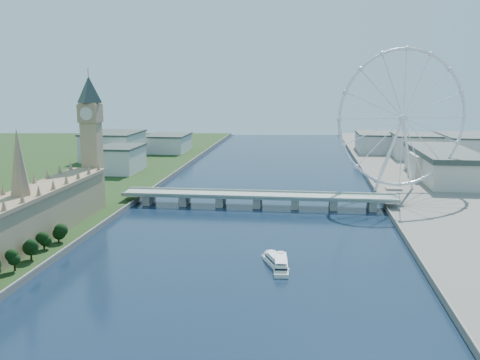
# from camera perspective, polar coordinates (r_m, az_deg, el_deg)

# --- Properties ---
(parliament_range) EXTENTS (24.00, 200.00, 70.00)m
(parliament_range) POSITION_cam_1_polar(r_m,az_deg,el_deg) (341.70, -22.14, -3.96)
(parliament_range) COLOR tan
(parliament_range) RESTS_ON ground
(big_ben) EXTENTS (20.02, 20.02, 110.00)m
(big_ben) POSITION_cam_1_polar(r_m,az_deg,el_deg) (430.41, -15.64, 5.76)
(big_ben) COLOR tan
(big_ben) RESTS_ON ground
(westminster_bridge) EXTENTS (220.00, 22.00, 9.50)m
(westminster_bridge) POSITION_cam_1_polar(r_m,az_deg,el_deg) (430.08, 1.91, -1.94)
(westminster_bridge) COLOR gray
(westminster_bridge) RESTS_ON ground
(london_eye) EXTENTS (113.60, 39.12, 124.30)m
(london_eye) POSITION_cam_1_polar(r_m,az_deg,el_deg) (481.82, 17.00, 6.28)
(london_eye) COLOR silver
(london_eye) RESTS_ON ground
(county_hall) EXTENTS (54.00, 144.00, 35.00)m
(county_hall) POSITION_cam_1_polar(r_m,az_deg,el_deg) (574.26, 20.78, -0.13)
(county_hall) COLOR beige
(county_hall) RESTS_ON ground
(city_skyline) EXTENTS (505.00, 280.00, 32.00)m
(city_skyline) POSITION_cam_1_polar(r_m,az_deg,el_deg) (683.45, 7.13, 3.51)
(city_skyline) COLOR beige
(city_skyline) RESTS_ON ground
(tour_boat_near) EXTENTS (17.55, 28.80, 6.22)m
(tour_boat_near) POSITION_cam_1_polar(r_m,az_deg,el_deg) (296.48, 3.81, -9.08)
(tour_boat_near) COLOR white
(tour_boat_near) RESTS_ON ground
(tour_boat_far) EXTENTS (10.00, 31.72, 6.92)m
(tour_boat_far) POSITION_cam_1_polar(r_m,az_deg,el_deg) (291.25, 4.36, -9.46)
(tour_boat_far) COLOR silver
(tour_boat_far) RESTS_ON ground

